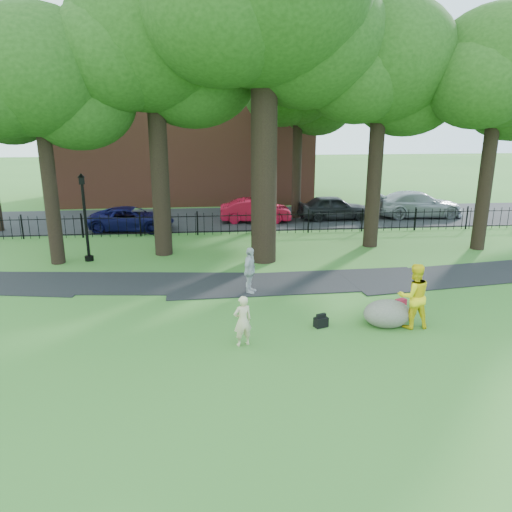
{
  "coord_description": "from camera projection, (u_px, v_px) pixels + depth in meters",
  "views": [
    {
      "loc": [
        -2.34,
        -14.12,
        6.47
      ],
      "look_at": [
        -0.81,
        2.0,
        1.7
      ],
      "focal_mm": 35.0,
      "sensor_mm": 36.0,
      "label": 1
    }
  ],
  "objects": [
    {
      "name": "navy_van",
      "position": [
        132.0,
        219.0,
        27.63
      ],
      "size": [
        4.83,
        2.66,
        1.28
      ],
      "primitive_type": "imported",
      "rotation": [
        0.0,
        0.0,
        1.45
      ],
      "color": "#0C0C3E",
      "rests_on": "ground"
    },
    {
      "name": "street",
      "position": [
        248.0,
        218.0,
        30.81
      ],
      "size": [
        80.0,
        7.0,
        0.02
      ],
      "primitive_type": "cube",
      "color": "black",
      "rests_on": "ground"
    },
    {
      "name": "boulder",
      "position": [
        387.0,
        312.0,
        15.47
      ],
      "size": [
        1.76,
        1.52,
        0.87
      ],
      "primitive_type": "ellipsoid",
      "rotation": [
        0.0,
        0.0,
        -0.32
      ],
      "color": "#655F54",
      "rests_on": "ground"
    },
    {
      "name": "ground",
      "position": [
        288.0,
        326.0,
        15.53
      ],
      "size": [
        120.0,
        120.0,
        0.0
      ],
      "primitive_type": "plane",
      "color": "#346D26",
      "rests_on": "ground"
    },
    {
      "name": "footpath",
      "position": [
        298.0,
        283.0,
        19.34
      ],
      "size": [
        36.07,
        3.85,
        0.03
      ],
      "primitive_type": "cube",
      "rotation": [
        0.0,
        0.0,
        0.03
      ],
      "color": "black",
      "rests_on": "ground"
    },
    {
      "name": "grey_car",
      "position": [
        334.0,
        207.0,
        30.35
      ],
      "size": [
        4.39,
        1.9,
        1.47
      ],
      "primitive_type": "imported",
      "rotation": [
        0.0,
        0.0,
        1.61
      ],
      "color": "black",
      "rests_on": "ground"
    },
    {
      "name": "big_tree",
      "position": [
        268.0,
        11.0,
        19.45
      ],
      "size": [
        10.08,
        8.61,
        14.37
      ],
      "color": "black",
      "rests_on": "ground"
    },
    {
      "name": "tree_row",
      "position": [
        273.0,
        68.0,
        21.29
      ],
      "size": [
        26.82,
        7.96,
        12.42
      ],
      "color": "black",
      "rests_on": "ground"
    },
    {
      "name": "pedestrian",
      "position": [
        250.0,
        271.0,
        18.06
      ],
      "size": [
        0.78,
        1.09,
        1.72
      ],
      "primitive_type": "imported",
      "rotation": [
        0.0,
        0.0,
        1.17
      ],
      "color": "silver",
      "rests_on": "ground"
    },
    {
      "name": "red_bag",
      "position": [
        401.0,
        302.0,
        17.08
      ],
      "size": [
        0.4,
        0.33,
        0.24
      ],
      "primitive_type": "cube",
      "rotation": [
        0.0,
        0.0,
        0.39
      ],
      "color": "maroon",
      "rests_on": "ground"
    },
    {
      "name": "lamppost",
      "position": [
        85.0,
        219.0,
        21.67
      ],
      "size": [
        0.38,
        0.38,
        3.87
      ],
      "rotation": [
        0.0,
        0.0,
        0.25
      ],
      "color": "black",
      "rests_on": "ground"
    },
    {
      "name": "woman",
      "position": [
        243.0,
        321.0,
        14.04
      ],
      "size": [
        0.63,
        0.52,
        1.49
      ],
      "primitive_type": "imported",
      "rotation": [
        0.0,
        0.0,
        3.48
      ],
      "color": "beige",
      "rests_on": "ground"
    },
    {
      "name": "silver_car",
      "position": [
        418.0,
        204.0,
        31.07
      ],
      "size": [
        5.47,
        2.27,
        1.58
      ],
      "primitive_type": "imported",
      "rotation": [
        0.0,
        0.0,
        1.56
      ],
      "color": "#94969C",
      "rests_on": "ground"
    },
    {
      "name": "backpack",
      "position": [
        321.0,
        322.0,
        15.41
      ],
      "size": [
        0.48,
        0.39,
        0.31
      ],
      "primitive_type": "cube",
      "rotation": [
        0.0,
        0.0,
        0.37
      ],
      "color": "black",
      "rests_on": "ground"
    },
    {
      "name": "brick_building",
      "position": [
        184.0,
        116.0,
        36.39
      ],
      "size": [
        18.0,
        8.0,
        12.0
      ],
      "primitive_type": "cube",
      "color": "brown",
      "rests_on": "ground"
    },
    {
      "name": "iron_fence",
      "position": [
        253.0,
        223.0,
        26.82
      ],
      "size": [
        44.0,
        0.04,
        1.2
      ],
      "color": "black",
      "rests_on": "ground"
    },
    {
      "name": "red_sedan",
      "position": [
        255.0,
        210.0,
        29.68
      ],
      "size": [
        4.23,
        1.63,
        1.38
      ],
      "primitive_type": "imported",
      "rotation": [
        0.0,
        0.0,
        1.53
      ],
      "color": "#AB0D26",
      "rests_on": "ground"
    },
    {
      "name": "man",
      "position": [
        414.0,
        296.0,
        15.16
      ],
      "size": [
        1.02,
        0.8,
        2.04
      ],
      "primitive_type": "imported",
      "rotation": [
        0.0,
        0.0,
        3.17
      ],
      "color": "yellow",
      "rests_on": "ground"
    }
  ]
}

